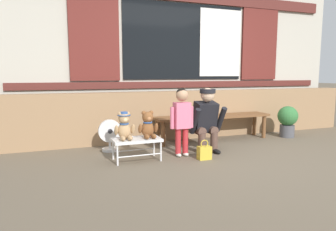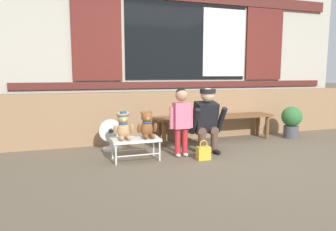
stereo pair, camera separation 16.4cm
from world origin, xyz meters
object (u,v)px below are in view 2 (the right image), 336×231
at_px(wooden_bench_long, 215,119).
at_px(handbag_on_ground, 203,153).
at_px(child_standing, 181,115).
at_px(small_display_bench, 136,141).
at_px(floor_fan, 110,135).
at_px(teddy_bear_plain, 147,125).
at_px(teddy_bear_with_hat, 123,126).
at_px(adult_crouching, 207,120).
at_px(potted_plant, 291,120).

distance_m(wooden_bench_long, handbag_on_ground, 1.28).
bearing_deg(child_standing, handbag_on_ground, -50.56).
distance_m(wooden_bench_long, small_display_bench, 1.74).
height_order(small_display_bench, floor_fan, floor_fan).
relative_size(small_display_bench, teddy_bear_plain, 1.76).
bearing_deg(child_standing, teddy_bear_plain, 178.86).
height_order(teddy_bear_with_hat, teddy_bear_plain, same).
bearing_deg(teddy_bear_plain, floor_fan, 123.17).
bearing_deg(teddy_bear_with_hat, teddy_bear_plain, -0.13).
height_order(handbag_on_ground, floor_fan, floor_fan).
bearing_deg(floor_fan, adult_crouching, -21.23).
height_order(wooden_bench_long, small_display_bench, wooden_bench_long).
height_order(adult_crouching, handbag_on_ground, adult_crouching).
height_order(small_display_bench, potted_plant, potted_plant).
distance_m(teddy_bear_plain, handbag_on_ground, 0.85).
xyz_separation_m(small_display_bench, teddy_bear_with_hat, (-0.16, 0.00, 0.21)).
bearing_deg(potted_plant, small_display_bench, -170.00).
height_order(teddy_bear_with_hat, floor_fan, teddy_bear_with_hat).
height_order(teddy_bear_with_hat, adult_crouching, adult_crouching).
xyz_separation_m(teddy_bear_plain, floor_fan, (-0.41, 0.62, -0.23)).
bearing_deg(small_display_bench, adult_crouching, 5.46).
relative_size(teddy_bear_with_hat, handbag_on_ground, 1.34).
bearing_deg(handbag_on_ground, potted_plant, 20.77).
bearing_deg(handbag_on_ground, wooden_bench_long, 56.01).
relative_size(small_display_bench, adult_crouching, 0.67).
relative_size(handbag_on_ground, potted_plant, 0.48).
xyz_separation_m(small_display_bench, handbag_on_ground, (0.87, -0.28, -0.17)).
distance_m(teddy_bear_with_hat, handbag_on_ground, 1.13).
bearing_deg(wooden_bench_long, potted_plant, -9.30).
xyz_separation_m(teddy_bear_with_hat, adult_crouching, (1.25, 0.10, 0.01)).
bearing_deg(handbag_on_ground, child_standing, 129.44).
distance_m(teddy_bear_plain, child_standing, 0.51).
xyz_separation_m(child_standing, handbag_on_ground, (0.22, -0.27, -0.50)).
bearing_deg(potted_plant, child_standing, -167.10).
xyz_separation_m(teddy_bear_plain, potted_plant, (2.82, 0.52, -0.14)).
bearing_deg(handbag_on_ground, teddy_bear_with_hat, 164.92).
height_order(wooden_bench_long, teddy_bear_with_hat, teddy_bear_with_hat).
height_order(wooden_bench_long, floor_fan, floor_fan).
bearing_deg(potted_plant, adult_crouching, -167.43).
relative_size(wooden_bench_long, adult_crouching, 2.21).
distance_m(wooden_bench_long, potted_plant, 1.44).
bearing_deg(small_display_bench, wooden_bench_long, 25.80).
distance_m(child_standing, floor_fan, 1.15).
relative_size(adult_crouching, potted_plant, 1.67).
height_order(teddy_bear_with_hat, child_standing, child_standing).
bearing_deg(potted_plant, teddy_bear_with_hat, -170.54).
relative_size(small_display_bench, floor_fan, 1.33).
bearing_deg(handbag_on_ground, adult_crouching, 59.69).
distance_m(teddy_bear_plain, adult_crouching, 0.94).
bearing_deg(child_standing, wooden_bench_long, 39.89).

